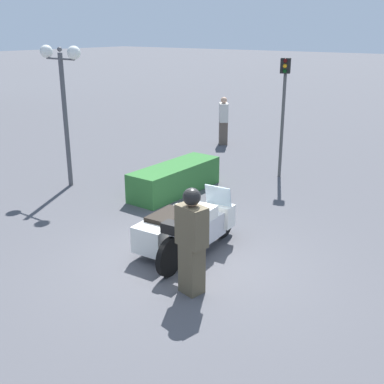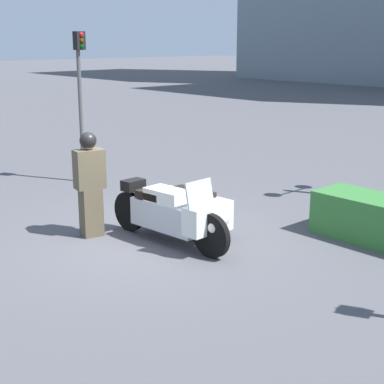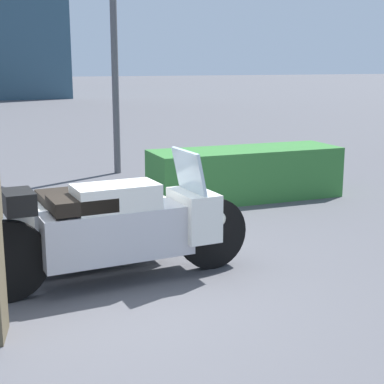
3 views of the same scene
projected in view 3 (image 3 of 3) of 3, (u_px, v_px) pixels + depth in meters
ground_plane at (63, 295)px, 5.05m from camera, size 160.00×160.00×0.00m
police_motorcycle at (109, 223)px, 5.52m from camera, size 2.61×1.23×1.17m
hedge_bush_curbside at (245, 174)px, 8.57m from camera, size 2.78×0.89×0.73m
twin_lamp_post at (113, 12)px, 10.02m from camera, size 0.33×1.39×3.67m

